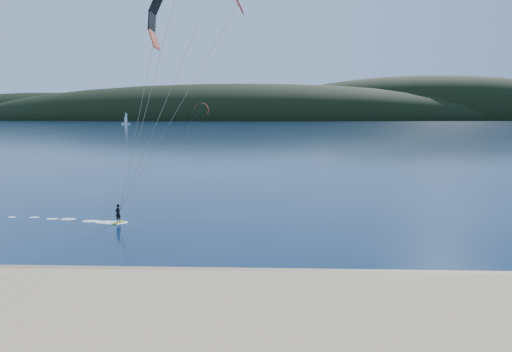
# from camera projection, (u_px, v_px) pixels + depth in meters

# --- Properties ---
(ground) EXTENTS (1800.00, 1800.00, 0.00)m
(ground) POSITION_uv_depth(u_px,v_px,m) (148.00, 308.00, 22.44)
(ground) COLOR #071A36
(ground) RESTS_ON ground
(wet_sand) EXTENTS (220.00, 2.50, 0.10)m
(wet_sand) POSITION_uv_depth(u_px,v_px,m) (169.00, 275.00, 26.90)
(wet_sand) COLOR #866D4E
(wet_sand) RESTS_ON ground
(headland) EXTENTS (1200.00, 310.00, 140.00)m
(headland) POSITION_uv_depth(u_px,v_px,m) (271.00, 120.00, 760.86)
(headland) COLOR black
(headland) RESTS_ON ground
(kitesurfer_near) EXTENTS (22.11, 7.78, 18.23)m
(kitesurfer_near) POSITION_uv_depth(u_px,v_px,m) (190.00, 36.00, 33.17)
(kitesurfer_near) COLOR #C7DB19
(kitesurfer_near) RESTS_ON ground
(kitesurfer_far) EXTENTS (13.37, 5.82, 14.74)m
(kitesurfer_far) POSITION_uv_depth(u_px,v_px,m) (201.00, 111.00, 227.74)
(kitesurfer_far) COLOR #C7DB19
(kitesurfer_far) RESTS_ON ground
(sailboat) EXTENTS (8.33, 5.46, 11.63)m
(sailboat) POSITION_uv_depth(u_px,v_px,m) (126.00, 123.00, 422.34)
(sailboat) COLOR white
(sailboat) RESTS_ON ground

